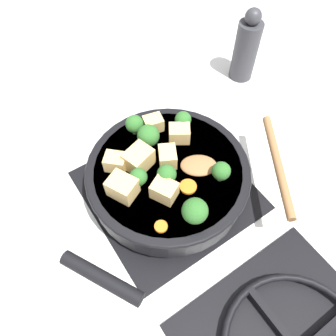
% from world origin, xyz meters
% --- Properties ---
extents(ground_plane, '(2.40, 2.40, 0.00)m').
position_xyz_m(ground_plane, '(0.00, 0.00, 0.00)').
color(ground_plane, silver).
extents(front_burner_grate, '(0.31, 0.31, 0.03)m').
position_xyz_m(front_burner_grate, '(0.00, 0.00, 0.01)').
color(front_burner_grate, black).
rests_on(front_burner_grate, ground_plane).
extents(skillet_pan, '(0.40, 0.33, 0.06)m').
position_xyz_m(skillet_pan, '(0.00, 0.00, 0.06)').
color(skillet_pan, black).
rests_on(skillet_pan, front_burner_grate).
extents(wooden_spoon, '(0.23, 0.22, 0.02)m').
position_xyz_m(wooden_spoon, '(-0.12, 0.08, 0.09)').
color(wooden_spoon, olive).
rests_on(wooden_spoon, skillet_pan).
extents(tofu_cube_center_large, '(0.05, 0.05, 0.03)m').
position_xyz_m(tofu_cube_center_large, '(0.08, -0.06, 0.10)').
color(tofu_cube_center_large, '#DBB770').
rests_on(tofu_cube_center_large, skillet_pan).
extents(tofu_cube_near_handle, '(0.05, 0.05, 0.03)m').
position_xyz_m(tofu_cube_near_handle, '(0.04, 0.04, 0.10)').
color(tofu_cube_near_handle, '#DBB770').
rests_on(tofu_cube_near_handle, skillet_pan).
extents(tofu_cube_east_chunk, '(0.06, 0.05, 0.04)m').
position_xyz_m(tofu_cube_east_chunk, '(0.04, -0.04, 0.10)').
color(tofu_cube_east_chunk, '#DBB770').
rests_on(tofu_cube_east_chunk, skillet_pan).
extents(tofu_cube_west_chunk, '(0.05, 0.05, 0.03)m').
position_xyz_m(tofu_cube_west_chunk, '(-0.01, -0.01, 0.10)').
color(tofu_cube_west_chunk, '#DBB770').
rests_on(tofu_cube_west_chunk, skillet_pan).
extents(tofu_cube_back_piece, '(0.06, 0.06, 0.04)m').
position_xyz_m(tofu_cube_back_piece, '(0.10, 0.00, 0.10)').
color(tofu_cube_back_piece, '#DBB770').
rests_on(tofu_cube_back_piece, skillet_pan).
extents(tofu_cube_front_piece, '(0.04, 0.04, 0.03)m').
position_xyz_m(tofu_cube_front_piece, '(-0.03, -0.10, 0.10)').
color(tofu_cube_front_piece, '#DBB770').
rests_on(tofu_cube_front_piece, skillet_pan).
extents(tofu_cube_mid_small, '(0.05, 0.05, 0.03)m').
position_xyz_m(tofu_cube_mid_small, '(-0.06, -0.05, 0.10)').
color(tofu_cube_mid_small, '#DBB770').
rests_on(tofu_cube_mid_small, skillet_pan).
extents(broccoli_floret_near_spoon, '(0.03, 0.03, 0.04)m').
position_xyz_m(broccoli_floret_near_spoon, '(-0.08, -0.07, 0.11)').
color(broccoli_floret_near_spoon, '#709956').
rests_on(broccoli_floret_near_spoon, skillet_pan).
extents(broccoli_floret_center_top, '(0.04, 0.04, 0.05)m').
position_xyz_m(broccoli_floret_center_top, '(0.02, 0.11, 0.11)').
color(broccoli_floret_center_top, '#709956').
rests_on(broccoli_floret_center_top, skillet_pan).
extents(broccoli_floret_east_rim, '(0.03, 0.03, 0.04)m').
position_xyz_m(broccoli_floret_east_rim, '(-0.07, 0.07, 0.11)').
color(broccoli_floret_east_rim, '#709956').
rests_on(broccoli_floret_east_rim, skillet_pan).
extents(broccoli_floret_west_rim, '(0.03, 0.03, 0.04)m').
position_xyz_m(broccoli_floret_west_rim, '(0.02, 0.02, 0.11)').
color(broccoli_floret_west_rim, '#709956').
rests_on(broccoli_floret_west_rim, skillet_pan).
extents(broccoli_floret_north_edge, '(0.04, 0.04, 0.04)m').
position_xyz_m(broccoli_floret_north_edge, '(0.01, -0.11, 0.11)').
color(broccoli_floret_north_edge, '#709956').
rests_on(broccoli_floret_north_edge, skillet_pan).
extents(broccoli_floret_south_cluster, '(0.03, 0.03, 0.04)m').
position_xyz_m(broccoli_floret_south_cluster, '(0.06, 0.00, 0.11)').
color(broccoli_floret_south_cluster, '#709956').
rests_on(broccoli_floret_south_cluster, skillet_pan).
extents(broccoli_floret_mid_floret, '(0.04, 0.04, 0.05)m').
position_xyz_m(broccoli_floret_mid_floret, '(-0.00, -0.07, 0.11)').
color(broccoli_floret_mid_floret, '#709956').
rests_on(broccoli_floret_mid_floret, skillet_pan).
extents(carrot_slice_orange_thin, '(0.03, 0.03, 0.01)m').
position_xyz_m(carrot_slice_orange_thin, '(-0.01, 0.06, 0.09)').
color(carrot_slice_orange_thin, orange).
rests_on(carrot_slice_orange_thin, skillet_pan).
extents(carrot_slice_near_center, '(0.02, 0.02, 0.01)m').
position_xyz_m(carrot_slice_near_center, '(0.08, 0.09, 0.09)').
color(carrot_slice_near_center, orange).
rests_on(carrot_slice_near_center, skillet_pan).
extents(pepper_mill, '(0.06, 0.06, 0.19)m').
position_xyz_m(pepper_mill, '(-0.36, -0.19, 0.08)').
color(pepper_mill, '#333338').
rests_on(pepper_mill, ground_plane).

